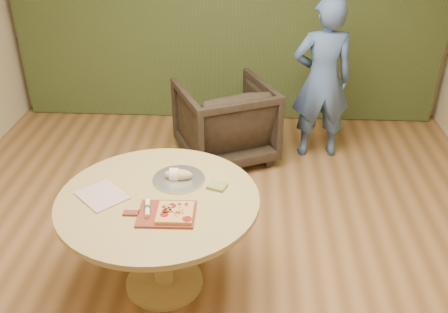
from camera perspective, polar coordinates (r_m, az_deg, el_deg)
room_shell at (r=2.92m, az=-2.23°, el=5.82°), size 5.04×6.04×2.84m
pedestal_table at (r=3.35m, az=-7.40°, el=-6.62°), size 1.32×1.32×0.75m
pizza_paddle at (r=3.10m, az=-6.75°, el=-6.52°), size 0.45×0.29×0.01m
flatbread_pizza at (r=3.07m, az=-5.63°, el=-6.38°), size 0.22×0.22×0.04m
cutlery_roll at (r=3.13m, az=-8.74°, el=-5.82°), size 0.06×0.20×0.03m
newspaper at (r=3.34m, az=-13.76°, el=-4.37°), size 0.39×0.39×0.01m
serving_tray at (r=3.43m, az=-5.19°, el=-2.59°), size 0.36×0.36×0.02m
bread_roll at (r=3.41m, az=-5.36°, el=-2.07°), size 0.19×0.09×0.09m
green_packet at (r=3.33m, az=-0.79°, el=-3.40°), size 0.15×0.13×0.02m
armchair at (r=5.01m, az=0.11°, el=4.45°), size 1.12×1.09×0.89m
person_standing at (r=5.03m, az=11.16°, el=8.55°), size 0.63×0.44×1.63m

